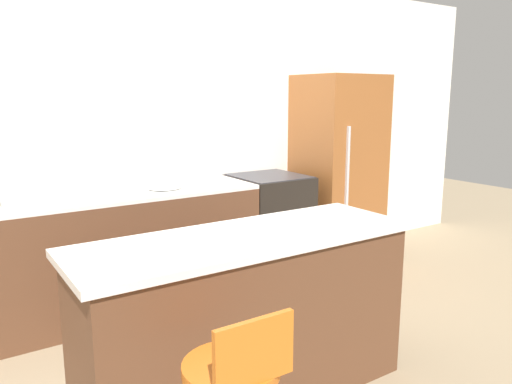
{
  "coord_description": "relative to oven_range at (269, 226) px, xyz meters",
  "views": [
    {
      "loc": [
        -1.33,
        -3.18,
        1.6
      ],
      "look_at": [
        0.51,
        -0.39,
        0.95
      ],
      "focal_mm": 35.0,
      "sensor_mm": 36.0,
      "label": 1
    }
  ],
  "objects": [
    {
      "name": "refrigerator",
      "position": [
        0.78,
        -0.02,
        0.44
      ],
      "size": [
        0.71,
        0.67,
        1.78
      ],
      "color": "#995628",
      "rests_on": "ground_plane"
    },
    {
      "name": "kitchen_island",
      "position": [
        -1.15,
        -1.44,
        -0.0
      ],
      "size": [
        1.81,
        0.61,
        0.9
      ],
      "color": "brown",
      "rests_on": "ground_plane"
    },
    {
      "name": "back_counter",
      "position": [
        -1.48,
        0.0,
        -0.0
      ],
      "size": [
        2.34,
        0.61,
        0.91
      ],
      "color": "brown",
      "rests_on": "ground_plane"
    },
    {
      "name": "oven_range",
      "position": [
        0.0,
        0.0,
        0.0
      ],
      "size": [
        0.6,
        0.62,
        0.91
      ],
      "color": "black",
      "rests_on": "ground_plane"
    },
    {
      "name": "ground_plane",
      "position": [
        -1.13,
        -0.32,
        -0.45
      ],
      "size": [
        14.0,
        14.0,
        0.0
      ],
      "primitive_type": "plane",
      "color": "#998466"
    },
    {
      "name": "wall_back",
      "position": [
        -1.13,
        0.34,
        0.85
      ],
      "size": [
        8.0,
        0.06,
        2.6
      ],
      "color": "white",
      "rests_on": "ground_plane"
    },
    {
      "name": "mixing_bowl",
      "position": [
        -1.0,
        -0.03,
        0.51
      ],
      "size": [
        0.26,
        0.26,
        0.1
      ],
      "color": "white",
      "rests_on": "back_counter"
    }
  ]
}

